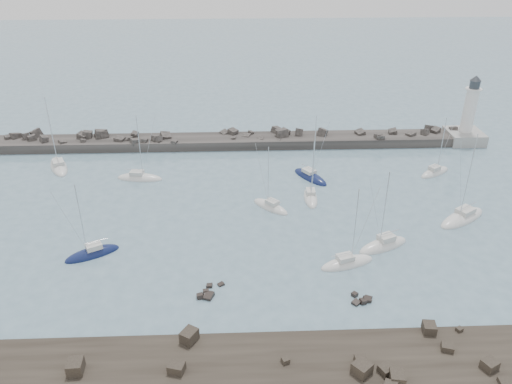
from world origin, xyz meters
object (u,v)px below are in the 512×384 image
sailboat_3 (140,178)px  sailboat_5 (311,198)px  sailboat_8 (383,246)px  sailboat_9 (462,218)px  lighthouse (466,128)px  sailboat_10 (435,173)px  sailboat_4 (271,207)px  sailboat_6 (347,263)px  sailboat_7 (310,177)px  sailboat_1 (59,167)px  sailboat_2 (92,254)px

sailboat_3 → sailboat_5: 30.50m
sailboat_8 → sailboat_9: bearing=26.2°
sailboat_8 → sailboat_9: 15.68m
lighthouse → sailboat_8: size_ratio=1.14×
sailboat_10 → sailboat_4: bearing=-159.7°
sailboat_4 → sailboat_6: bearing=-59.5°
sailboat_3 → sailboat_10: (53.13, 0.14, 0.01)m
sailboat_4 → sailboat_7: bearing=53.3°
sailboat_1 → lighthouse: bearing=6.8°
sailboat_2 → sailboat_9: sailboat_9 is taller
sailboat_6 → sailboat_9: bearing=28.4°
sailboat_1 → sailboat_8: sailboat_1 is taller
sailboat_3 → lighthouse: bearing=13.0°
sailboat_3 → sailboat_5: bearing=-16.0°
sailboat_5 → sailboat_6: (2.33, -18.26, 0.00)m
sailboat_5 → sailboat_10: 25.30m
sailboat_8 → sailboat_9: (14.07, 6.93, -0.02)m
sailboat_7 → sailboat_3: bearing=178.6°
sailboat_4 → sailboat_10: 32.62m
lighthouse → sailboat_5: size_ratio=1.30×
sailboat_7 → sailboat_10: size_ratio=1.12×
sailboat_9 → sailboat_10: size_ratio=1.33×
sailboat_7 → sailboat_9: bearing=-35.4°
sailboat_3 → sailboat_6: sailboat_3 is taller
sailboat_1 → sailboat_10: (68.90, -5.25, 0.01)m
lighthouse → sailboat_4: size_ratio=1.31×
sailboat_1 → sailboat_3: 16.67m
sailboat_1 → sailboat_7: 46.50m
lighthouse → sailboat_7: (-34.16, -15.69, -2.96)m
sailboat_7 → sailboat_10: 22.83m
lighthouse → sailboat_9: size_ratio=0.96×
lighthouse → sailboat_5: bearing=-146.4°
sailboat_9 → sailboat_1: bearing=162.5°
lighthouse → sailboat_4: bearing=-148.1°
sailboat_2 → sailboat_10: size_ratio=1.04×
sailboat_7 → sailboat_8: size_ratio=1.00×
sailboat_10 → sailboat_6: bearing=-128.7°
sailboat_8 → lighthouse: bearing=54.5°
sailboat_10 → sailboat_2: bearing=-157.3°
sailboat_2 → sailboat_6: size_ratio=0.98×
sailboat_6 → sailboat_1: bearing=145.9°
sailboat_3 → sailboat_7: (30.32, -0.76, -0.00)m
sailboat_3 → sailboat_6: bearing=-40.1°
lighthouse → sailboat_2: (-67.05, -38.07, -2.94)m
sailboat_5 → sailboat_8: sailboat_8 is taller
sailboat_1 → sailboat_10: size_ratio=1.26×
sailboat_5 → lighthouse: bearing=33.6°
sailboat_3 → sailboat_10: size_ratio=1.13×
sailboat_2 → sailboat_4: sailboat_2 is taller
sailboat_2 → sailboat_6: bearing=-5.9°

